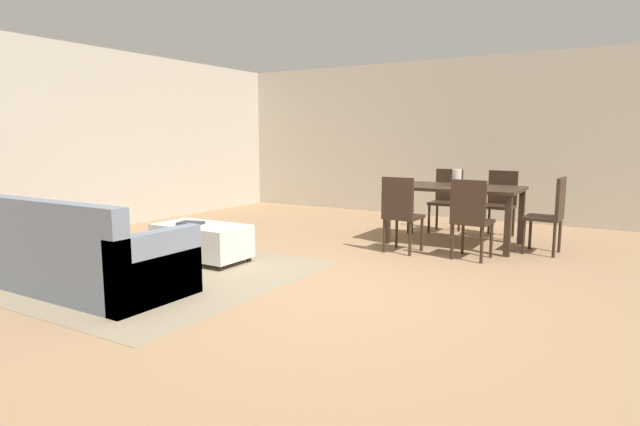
{
  "coord_description": "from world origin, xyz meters",
  "views": [
    {
      "loc": [
        2.46,
        -4.0,
        1.39
      ],
      "look_at": [
        -0.43,
        0.79,
        0.58
      ],
      "focal_mm": 29.53,
      "sensor_mm": 36.0,
      "label": 1
    }
  ],
  "objects_px": {
    "book_on_ottoman": "(191,223)",
    "couch": "(72,257)",
    "vase_centerpiece": "(457,178)",
    "dining_chair_near_right": "(470,215)",
    "dining_chair_far_right": "(500,200)",
    "ottoman_table": "(202,240)",
    "dining_chair_far_left": "(447,197)",
    "dining_chair_near_left": "(401,210)",
    "dining_table": "(455,193)",
    "dining_chair_head_east": "(551,211)"
  },
  "relations": [
    {
      "from": "dining_chair_head_east",
      "to": "dining_chair_far_right",
      "type": "bearing_deg",
      "value": 131.27
    },
    {
      "from": "dining_chair_far_left",
      "to": "vase_centerpiece",
      "type": "bearing_deg",
      "value": -65.01
    },
    {
      "from": "dining_table",
      "to": "dining_chair_near_right",
      "type": "relative_size",
      "value": 1.78
    },
    {
      "from": "couch",
      "to": "ottoman_table",
      "type": "bearing_deg",
      "value": 78.57
    },
    {
      "from": "dining_chair_near_right",
      "to": "book_on_ottoman",
      "type": "height_order",
      "value": "dining_chair_near_right"
    },
    {
      "from": "couch",
      "to": "book_on_ottoman",
      "type": "distance_m",
      "value": 1.35
    },
    {
      "from": "dining_chair_near_left",
      "to": "dining_chair_far_right",
      "type": "xyz_separation_m",
      "value": [
        0.78,
        1.74,
        0.0
      ]
    },
    {
      "from": "ottoman_table",
      "to": "dining_chair_far_left",
      "type": "xyz_separation_m",
      "value": [
        1.76,
        3.27,
        0.28
      ]
    },
    {
      "from": "dining_chair_head_east",
      "to": "dining_chair_far_left",
      "type": "bearing_deg",
      "value": 150.59
    },
    {
      "from": "dining_chair_near_right",
      "to": "dining_chair_far_right",
      "type": "relative_size",
      "value": 1.0
    },
    {
      "from": "couch",
      "to": "dining_chair_near_left",
      "type": "relative_size",
      "value": 2.45
    },
    {
      "from": "dining_chair_near_right",
      "to": "dining_chair_head_east",
      "type": "bearing_deg",
      "value": 47.18
    },
    {
      "from": "couch",
      "to": "vase_centerpiece",
      "type": "height_order",
      "value": "vase_centerpiece"
    },
    {
      "from": "dining_chair_head_east",
      "to": "vase_centerpiece",
      "type": "xyz_separation_m",
      "value": [
        -1.15,
        0.05,
        0.35
      ]
    },
    {
      "from": "dining_chair_near_right",
      "to": "dining_chair_far_right",
      "type": "xyz_separation_m",
      "value": [
        -0.04,
        1.67,
        0.0
      ]
    },
    {
      "from": "dining_table",
      "to": "dining_chair_far_right",
      "type": "relative_size",
      "value": 1.78
    },
    {
      "from": "vase_centerpiece",
      "to": "book_on_ottoman",
      "type": "relative_size",
      "value": 0.82
    },
    {
      "from": "dining_chair_near_left",
      "to": "vase_centerpiece",
      "type": "relative_size",
      "value": 4.3
    },
    {
      "from": "dining_table",
      "to": "dining_chair_far_left",
      "type": "bearing_deg",
      "value": 113.57
    },
    {
      "from": "dining_table",
      "to": "book_on_ottoman",
      "type": "distance_m",
      "value": 3.34
    },
    {
      "from": "dining_chair_near_left",
      "to": "dining_chair_far_left",
      "type": "xyz_separation_m",
      "value": [
        0.02,
        1.72,
        0.0
      ]
    },
    {
      "from": "ottoman_table",
      "to": "dining_table",
      "type": "bearing_deg",
      "value": 48.57
    },
    {
      "from": "dining_chair_far_right",
      "to": "couch",
      "type": "bearing_deg",
      "value": -120.91
    },
    {
      "from": "book_on_ottoman",
      "to": "dining_chair_far_left",
      "type": "bearing_deg",
      "value": 60.95
    },
    {
      "from": "vase_centerpiece",
      "to": "book_on_ottoman",
      "type": "xyz_separation_m",
      "value": [
        -2.23,
        -2.52,
        -0.43
      ]
    },
    {
      "from": "dining_chair_near_right",
      "to": "book_on_ottoman",
      "type": "bearing_deg",
      "value": -147.65
    },
    {
      "from": "dining_chair_far_left",
      "to": "dining_chair_head_east",
      "type": "relative_size",
      "value": 1.0
    },
    {
      "from": "couch",
      "to": "vase_centerpiece",
      "type": "distance_m",
      "value": 4.59
    },
    {
      "from": "dining_chair_far_right",
      "to": "dining_chair_near_left",
      "type": "bearing_deg",
      "value": -114.17
    },
    {
      "from": "couch",
      "to": "dining_table",
      "type": "bearing_deg",
      "value": 57.65
    },
    {
      "from": "dining_chair_far_left",
      "to": "book_on_ottoman",
      "type": "xyz_separation_m",
      "value": [
        -1.85,
        -3.34,
        -0.09
      ]
    },
    {
      "from": "book_on_ottoman",
      "to": "couch",
      "type": "bearing_deg",
      "value": -97.95
    },
    {
      "from": "dining_chair_far_right",
      "to": "vase_centerpiece",
      "type": "bearing_deg",
      "value": -114.76
    },
    {
      "from": "dining_chair_near_left",
      "to": "vase_centerpiece",
      "type": "bearing_deg",
      "value": 66.38
    },
    {
      "from": "dining_chair_near_left",
      "to": "dining_table",
      "type": "bearing_deg",
      "value": 65.76
    },
    {
      "from": "vase_centerpiece",
      "to": "couch",
      "type": "bearing_deg",
      "value": -122.14
    },
    {
      "from": "dining_chair_far_left",
      "to": "couch",
      "type": "bearing_deg",
      "value": -113.61
    },
    {
      "from": "dining_chair_head_east",
      "to": "dining_chair_near_right",
      "type": "bearing_deg",
      "value": -132.82
    },
    {
      "from": "dining_chair_near_right",
      "to": "dining_chair_far_right",
      "type": "bearing_deg",
      "value": 91.29
    },
    {
      "from": "vase_centerpiece",
      "to": "dining_chair_head_east",
      "type": "bearing_deg",
      "value": -2.46
    },
    {
      "from": "couch",
      "to": "dining_chair_far_left",
      "type": "xyz_separation_m",
      "value": [
        2.04,
        4.67,
        0.23
      ]
    },
    {
      "from": "dining_table",
      "to": "dining_chair_near_right",
      "type": "xyz_separation_m",
      "value": [
        0.43,
        -0.8,
        -0.15
      ]
    },
    {
      "from": "dining_chair_far_left",
      "to": "vase_centerpiece",
      "type": "height_order",
      "value": "vase_centerpiece"
    },
    {
      "from": "ottoman_table",
      "to": "dining_chair_far_left",
      "type": "distance_m",
      "value": 3.72
    },
    {
      "from": "ottoman_table",
      "to": "dining_chair_head_east",
      "type": "relative_size",
      "value": 1.15
    },
    {
      "from": "ottoman_table",
      "to": "vase_centerpiece",
      "type": "xyz_separation_m",
      "value": [
        2.14,
        2.46,
        0.63
      ]
    },
    {
      "from": "dining_chair_far_left",
      "to": "book_on_ottoman",
      "type": "height_order",
      "value": "dining_chair_far_left"
    },
    {
      "from": "ottoman_table",
      "to": "dining_chair_near_left",
      "type": "xyz_separation_m",
      "value": [
        1.74,
        1.55,
        0.28
      ]
    },
    {
      "from": "dining_chair_far_right",
      "to": "ottoman_table",
      "type": "bearing_deg",
      "value": -127.49
    },
    {
      "from": "dining_chair_near_right",
      "to": "dining_chair_head_east",
      "type": "xyz_separation_m",
      "value": [
        0.73,
        0.79,
        0.0
      ]
    }
  ]
}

